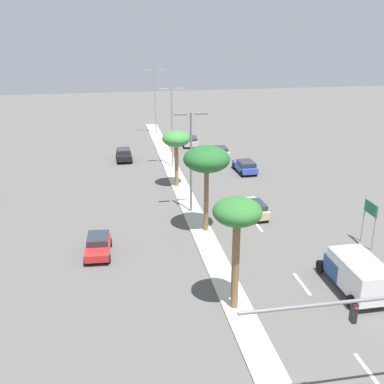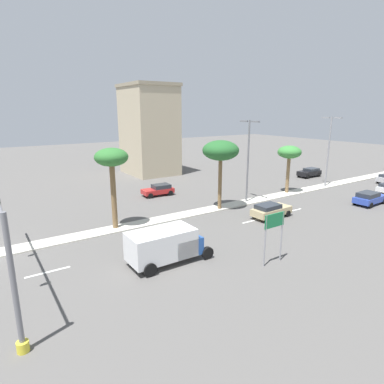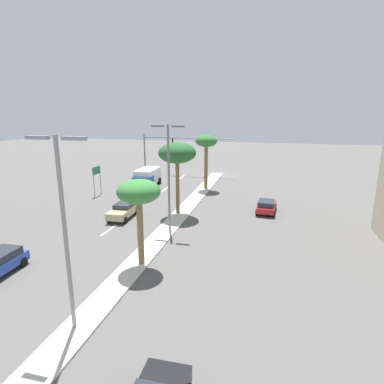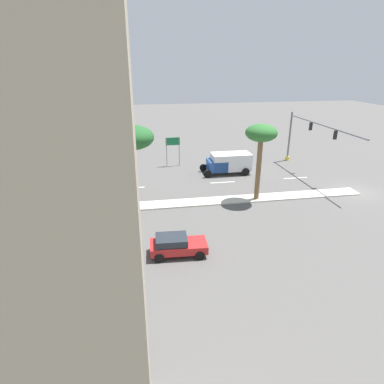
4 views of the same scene
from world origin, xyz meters
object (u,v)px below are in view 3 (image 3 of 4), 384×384
object	(u,v)px
palm_tree_trailing	(206,143)
sedan_tan_outboard	(123,210)
directional_road_sign	(97,174)
palm_tree_leading	(177,154)
sedan_red_rear	(266,206)
street_lamp_trailing	(64,220)
palm_tree_outboard	(139,194)
traffic_signal_gantry	(165,149)
street_lamp_leading	(169,168)
box_truck	(147,177)

from	to	relation	value
palm_tree_trailing	sedan_tan_outboard	distance (m)	15.82
directional_road_sign	palm_tree_leading	size ratio (longest dim) A/B	0.50
sedan_red_rear	street_lamp_trailing	bearing A→B (deg)	67.85
palm_tree_outboard	palm_tree_leading	bearing A→B (deg)	-86.19
palm_tree_outboard	sedan_red_rear	distance (m)	16.81
traffic_signal_gantry	street_lamp_leading	bearing A→B (deg)	109.22
directional_road_sign	palm_tree_trailing	xyz separation A→B (m)	(-12.49, -6.52, 3.45)
street_lamp_trailing	sedan_tan_outboard	bearing A→B (deg)	-72.53
traffic_signal_gantry	palm_tree_leading	xyz separation A→B (m)	(-8.08, 20.27, 2.10)
traffic_signal_gantry	palm_tree_trailing	bearing A→B (deg)	134.13
street_lamp_trailing	box_truck	world-z (taller)	street_lamp_trailing
palm_tree_leading	sedan_tan_outboard	world-z (taller)	palm_tree_leading
palm_tree_outboard	box_truck	xyz separation A→B (m)	(8.45, -22.27, -3.77)
box_truck	street_lamp_leading	bearing A→B (deg)	118.47
palm_tree_trailing	street_lamp_leading	xyz separation A→B (m)	(0.10, 15.65, -0.61)
palm_tree_leading	box_truck	xyz separation A→B (m)	(7.68, -10.76, -4.90)
street_lamp_leading	street_lamp_trailing	size ratio (longest dim) A/B	0.98
street_lamp_trailing	palm_tree_outboard	bearing A→B (deg)	-94.59
traffic_signal_gantry	palm_tree_trailing	world-z (taller)	palm_tree_trailing
palm_tree_leading	street_lamp_trailing	size ratio (longest dim) A/B	0.77
sedan_tan_outboard	palm_tree_trailing	bearing A→B (deg)	-111.67
sedan_red_rear	box_truck	size ratio (longest dim) A/B	0.68
palm_tree_trailing	street_lamp_trailing	world-z (taller)	street_lamp_trailing
palm_tree_trailing	palm_tree_leading	size ratio (longest dim) A/B	0.98
traffic_signal_gantry	box_truck	bearing A→B (deg)	92.39
traffic_signal_gantry	box_truck	world-z (taller)	traffic_signal_gantry
palm_tree_outboard	box_truck	world-z (taller)	palm_tree_outboard
street_lamp_trailing	sedan_red_rear	bearing A→B (deg)	-112.15
directional_road_sign	street_lamp_trailing	size ratio (longest dim) A/B	0.39
street_lamp_leading	sedan_tan_outboard	size ratio (longest dim) A/B	2.13
palm_tree_outboard	sedan_tan_outboard	xyz separation A→B (m)	(5.67, -9.01, -4.32)
sedan_tan_outboard	sedan_red_rear	bearing A→B (deg)	-159.73
sedan_red_rear	sedan_tan_outboard	size ratio (longest dim) A/B	0.92
palm_tree_leading	directional_road_sign	bearing A→B (deg)	-22.05
sedan_tan_outboard	palm_tree_outboard	bearing A→B (deg)	122.15
box_truck	palm_tree_outboard	bearing A→B (deg)	110.77
palm_tree_trailing	sedan_tan_outboard	world-z (taller)	palm_tree_trailing
traffic_signal_gantry	sedan_tan_outboard	xyz separation A→B (m)	(-3.18, 22.77, -3.34)
directional_road_sign	sedan_red_rear	size ratio (longest dim) A/B	0.92
traffic_signal_gantry	palm_tree_outboard	world-z (taller)	traffic_signal_gantry
street_lamp_leading	directional_road_sign	bearing A→B (deg)	-36.40
traffic_signal_gantry	directional_road_sign	bearing A→B (deg)	76.15
palm_tree_leading	palm_tree_trailing	bearing A→B (deg)	-93.03
palm_tree_leading	street_lamp_leading	distance (m)	4.40
directional_road_sign	box_truck	size ratio (longest dim) A/B	0.63
sedan_red_rear	box_truck	xyz separation A→B (m)	(16.52, -8.19, 0.58)
palm_tree_trailing	sedan_red_rear	world-z (taller)	palm_tree_trailing
traffic_signal_gantry	street_lamp_leading	size ratio (longest dim) A/B	1.65
palm_tree_leading	sedan_red_rear	size ratio (longest dim) A/B	1.84
palm_tree_leading	sedan_tan_outboard	distance (m)	7.74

